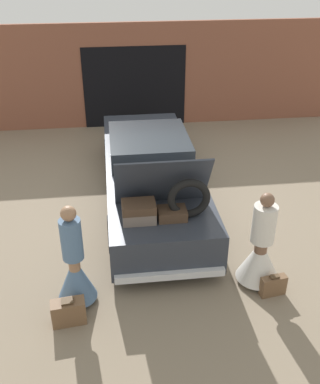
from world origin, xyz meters
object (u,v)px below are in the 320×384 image
Objects in this scene: person_right at (260,252)px; suitcase_beside_right_person at (273,286)px; person_left at (75,269)px; suitcase_beside_left_person at (69,312)px; car at (151,173)px.

suitcase_beside_right_person is (0.14, -0.34, -0.39)m from person_right.
suitcase_beside_right_person is at bearing 93.05° from person_left.
person_right reaches higher than suitcase_beside_right_person.
person_right reaches higher than suitcase_beside_left_person.
car reaches higher than person_right.
car reaches higher than suitcase_beside_right_person.
person_right is 0.53m from suitcase_beside_right_person.
person_left is 0.59m from suitcase_beside_left_person.
suitcase_beside_left_person is 1.20× the size of suitcase_beside_right_person.
person_left is 1.04× the size of person_right.
person_right is 3.85× the size of suitcase_beside_right_person.
suitcase_beside_left_person is at bearing -176.23° from suitcase_beside_right_person.
person_right is (1.39, -2.68, -0.05)m from car.
person_right is (2.77, 0.10, -0.03)m from person_left.
suitcase_beside_left_person is 3.02m from suitcase_beside_right_person.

